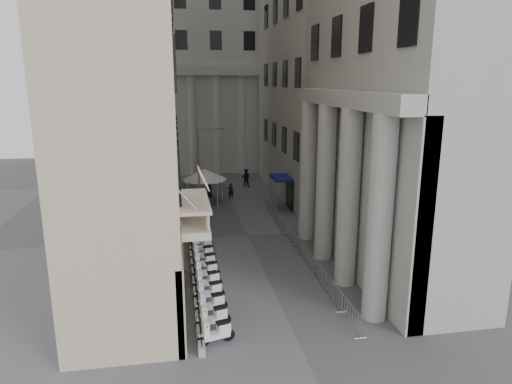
# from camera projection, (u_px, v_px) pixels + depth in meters

# --- Properties ---
(far_building) EXTENTS (22.00, 10.00, 30.00)m
(far_building) POSITION_uv_depth(u_px,v_px,m) (213.00, 52.00, 58.51)
(far_building) COLOR #B7B4AD
(far_building) RESTS_ON ground
(iron_fence) EXTENTS (0.30, 28.00, 1.40)m
(iron_fence) POSITION_uv_depth(u_px,v_px,m) (191.00, 244.00, 32.63)
(iron_fence) COLOR black
(iron_fence) RESTS_ON ground
(blue_awning) EXTENTS (1.60, 3.00, 3.00)m
(blue_awning) POSITION_uv_depth(u_px,v_px,m) (281.00, 209.00, 41.70)
(blue_awning) COLOR navy
(blue_awning) RESTS_ON ground
(flag) EXTENTS (1.00, 1.40, 8.20)m
(flag) POSITION_uv_depth(u_px,v_px,m) (208.00, 344.00, 20.24)
(flag) COLOR #9E0C11
(flag) RESTS_ON ground
(scooter_0) EXTENTS (1.50, 0.90, 1.50)m
(scooter_0) POSITION_uv_depth(u_px,v_px,m) (217.00, 343.00, 20.29)
(scooter_0) COLOR silver
(scooter_0) RESTS_ON ground
(scooter_1) EXTENTS (1.50, 0.90, 1.50)m
(scooter_1) POSITION_uv_depth(u_px,v_px,m) (214.00, 327.00, 21.61)
(scooter_1) COLOR silver
(scooter_1) RESTS_ON ground
(scooter_2) EXTENTS (1.50, 0.90, 1.50)m
(scooter_2) POSITION_uv_depth(u_px,v_px,m) (212.00, 313.00, 22.93)
(scooter_2) COLOR silver
(scooter_2) RESTS_ON ground
(scooter_3) EXTENTS (1.50, 0.90, 1.50)m
(scooter_3) POSITION_uv_depth(u_px,v_px,m) (210.00, 301.00, 24.25)
(scooter_3) COLOR silver
(scooter_3) RESTS_ON ground
(scooter_4) EXTENTS (1.50, 0.90, 1.50)m
(scooter_4) POSITION_uv_depth(u_px,v_px,m) (208.00, 289.00, 25.57)
(scooter_4) COLOR silver
(scooter_4) RESTS_ON ground
(scooter_5) EXTENTS (1.50, 0.90, 1.50)m
(scooter_5) POSITION_uv_depth(u_px,v_px,m) (206.00, 279.00, 26.89)
(scooter_5) COLOR silver
(scooter_5) RESTS_ON ground
(scooter_6) EXTENTS (1.50, 0.90, 1.50)m
(scooter_6) POSITION_uv_depth(u_px,v_px,m) (205.00, 270.00, 28.20)
(scooter_6) COLOR silver
(scooter_6) RESTS_ON ground
(scooter_7) EXTENTS (1.50, 0.90, 1.50)m
(scooter_7) POSITION_uv_depth(u_px,v_px,m) (203.00, 261.00, 29.52)
(scooter_7) COLOR silver
(scooter_7) RESTS_ON ground
(scooter_8) EXTENTS (1.50, 0.90, 1.50)m
(scooter_8) POSITION_uv_depth(u_px,v_px,m) (202.00, 254.00, 30.84)
(scooter_8) COLOR silver
(scooter_8) RESTS_ON ground
(scooter_9) EXTENTS (1.50, 0.90, 1.50)m
(scooter_9) POSITION_uv_depth(u_px,v_px,m) (201.00, 247.00, 32.16)
(scooter_9) COLOR silver
(scooter_9) RESTS_ON ground
(scooter_10) EXTENTS (1.50, 0.90, 1.50)m
(scooter_10) POSITION_uv_depth(u_px,v_px,m) (200.00, 240.00, 33.48)
(scooter_10) COLOR silver
(scooter_10) RESTS_ON ground
(scooter_11) EXTENTS (1.50, 0.90, 1.50)m
(scooter_11) POSITION_uv_depth(u_px,v_px,m) (199.00, 234.00, 34.79)
(scooter_11) COLOR silver
(scooter_11) RESTS_ON ground
(scooter_12) EXTENTS (1.50, 0.90, 1.50)m
(scooter_12) POSITION_uv_depth(u_px,v_px,m) (198.00, 228.00, 36.11)
(scooter_12) COLOR silver
(scooter_12) RESTS_ON ground
(scooter_13) EXTENTS (1.50, 0.90, 1.50)m
(scooter_13) POSITION_uv_depth(u_px,v_px,m) (197.00, 223.00, 37.43)
(scooter_13) COLOR silver
(scooter_13) RESTS_ON ground
(scooter_14) EXTENTS (1.50, 0.90, 1.50)m
(scooter_14) POSITION_uv_depth(u_px,v_px,m) (196.00, 218.00, 38.75)
(scooter_14) COLOR silver
(scooter_14) RESTS_ON ground
(scooter_15) EXTENTS (1.50, 0.90, 1.50)m
(scooter_15) POSITION_uv_depth(u_px,v_px,m) (196.00, 214.00, 40.07)
(scooter_15) COLOR silver
(scooter_15) RESTS_ON ground
(barrier_0) EXTENTS (0.60, 2.40, 1.10)m
(barrier_0) POSITION_uv_depth(u_px,v_px,m) (350.00, 325.00, 21.81)
(barrier_0) COLOR #95989C
(barrier_0) RESTS_ON ground
(barrier_1) EXTENTS (0.60, 2.40, 1.10)m
(barrier_1) POSITION_uv_depth(u_px,v_px,m) (333.00, 301.00, 24.20)
(barrier_1) COLOR #95989C
(barrier_1) RESTS_ON ground
(barrier_2) EXTENTS (0.60, 2.40, 1.10)m
(barrier_2) POSITION_uv_depth(u_px,v_px,m) (319.00, 281.00, 26.60)
(barrier_2) COLOR #95989C
(barrier_2) RESTS_ON ground
(barrier_3) EXTENTS (0.60, 2.40, 1.10)m
(barrier_3) POSITION_uv_depth(u_px,v_px,m) (307.00, 265.00, 28.99)
(barrier_3) COLOR #95989C
(barrier_3) RESTS_ON ground
(barrier_4) EXTENTS (0.60, 2.40, 1.10)m
(barrier_4) POSITION_uv_depth(u_px,v_px,m) (297.00, 251.00, 31.38)
(barrier_4) COLOR #95989C
(barrier_4) RESTS_ON ground
(barrier_5) EXTENTS (0.60, 2.40, 1.10)m
(barrier_5) POSITION_uv_depth(u_px,v_px,m) (288.00, 239.00, 33.77)
(barrier_5) COLOR #95989C
(barrier_5) RESTS_ON ground
(barrier_6) EXTENTS (0.60, 2.40, 1.10)m
(barrier_6) POSITION_uv_depth(u_px,v_px,m) (281.00, 228.00, 36.17)
(barrier_6) COLOR #95989C
(barrier_6) RESTS_ON ground
(barrier_7) EXTENTS (0.60, 2.40, 1.10)m
(barrier_7) POSITION_uv_depth(u_px,v_px,m) (274.00, 219.00, 38.56)
(barrier_7) COLOR #95989C
(barrier_7) RESTS_ON ground
(barrier_8) EXTENTS (0.60, 2.40, 1.10)m
(barrier_8) POSITION_uv_depth(u_px,v_px,m) (268.00, 211.00, 40.95)
(barrier_8) COLOR #95989C
(barrier_8) RESTS_ON ground
(security_tent) EXTENTS (4.08, 4.08, 3.32)m
(security_tent) POSITION_uv_depth(u_px,v_px,m) (201.00, 174.00, 43.30)
(security_tent) COLOR silver
(security_tent) RESTS_ON ground
(street_lamp) EXTENTS (2.40, 0.96, 7.64)m
(street_lamp) POSITION_uv_depth(u_px,v_px,m) (202.00, 166.00, 37.68)
(street_lamp) COLOR gray
(street_lamp) RESTS_ON ground
(info_kiosk) EXTENTS (0.31, 0.81, 1.68)m
(info_kiosk) POSITION_uv_depth(u_px,v_px,m) (192.00, 238.00, 31.43)
(info_kiosk) COLOR black
(info_kiosk) RESTS_ON ground
(pedestrian_a) EXTENTS (0.67, 0.55, 1.59)m
(pedestrian_a) POSITION_uv_depth(u_px,v_px,m) (231.00, 191.00, 45.01)
(pedestrian_a) COLOR black
(pedestrian_a) RESTS_ON ground
(pedestrian_b) EXTENTS (1.19, 1.08, 1.98)m
(pedestrian_b) POSITION_uv_depth(u_px,v_px,m) (246.00, 178.00, 50.20)
(pedestrian_b) COLOR black
(pedestrian_b) RESTS_ON ground
(pedestrian_c) EXTENTS (0.95, 0.85, 1.63)m
(pedestrian_c) POSITION_uv_depth(u_px,v_px,m) (209.00, 189.00, 45.74)
(pedestrian_c) COLOR black
(pedestrian_c) RESTS_ON ground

